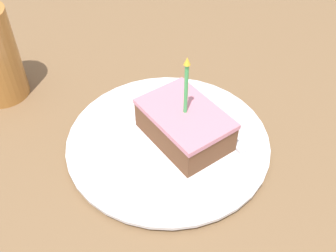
{
  "coord_description": "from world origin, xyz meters",
  "views": [
    {
      "loc": [
        -0.24,
        -0.29,
        0.42
      ],
      "look_at": [
        -0.01,
        0.02,
        0.04
      ],
      "focal_mm": 42.0,
      "sensor_mm": 36.0,
      "label": 1
    }
  ],
  "objects": [
    {
      "name": "ground_plane",
      "position": [
        0.0,
        0.0,
        -0.02
      ],
      "size": [
        2.4,
        2.4,
        0.04
      ],
      "color": "brown",
      "rests_on": "ground"
    },
    {
      "name": "fork",
      "position": [
        0.06,
        0.04,
        0.02
      ],
      "size": [
        0.03,
        0.17,
        0.0
      ],
      "color": "silver",
      "rests_on": "plate"
    },
    {
      "name": "plate",
      "position": [
        -0.01,
        0.02,
        0.01
      ],
      "size": [
        0.29,
        0.29,
        0.01
      ],
      "color": "silver",
      "rests_on": "ground_plane"
    },
    {
      "name": "cake_slice",
      "position": [
        0.01,
        0.01,
        0.04
      ],
      "size": [
        0.09,
        0.13,
        0.14
      ],
      "color": "brown",
      "rests_on": "plate"
    }
  ]
}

